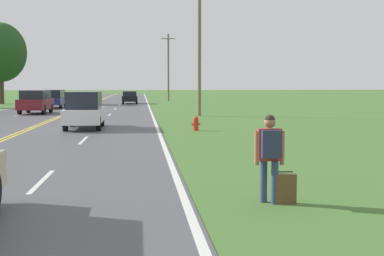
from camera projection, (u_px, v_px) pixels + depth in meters
hitchhiker_person at (270, 150)px, 9.94m from camera, size 0.57×0.42×1.66m
suitcase at (285, 189)px, 9.98m from camera, size 0.41×0.17×0.61m
fire_hydrant at (196, 123)px, 25.68m from camera, size 0.41×0.25×0.69m
utility_pole_midground at (199, 42)px, 37.09m from camera, size 1.80×0.24×9.98m
utility_pole_far at (168, 67)px, 70.35m from camera, size 1.80×0.24×8.80m
tree_left_verge at (0, 52)px, 60.08m from camera, size 5.80×5.80×9.16m
car_white_suv_approaching at (85, 109)px, 26.75m from camera, size 1.81×4.57×1.86m
car_maroon_suv_mid_near at (36, 101)px, 40.33m from camera, size 2.09×4.27×1.78m
car_dark_blue_suv_mid_far at (54, 98)px, 50.10m from camera, size 1.79×4.77×1.71m
car_black_hatchback_receding at (130, 97)px, 60.99m from camera, size 1.78×3.98×1.44m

